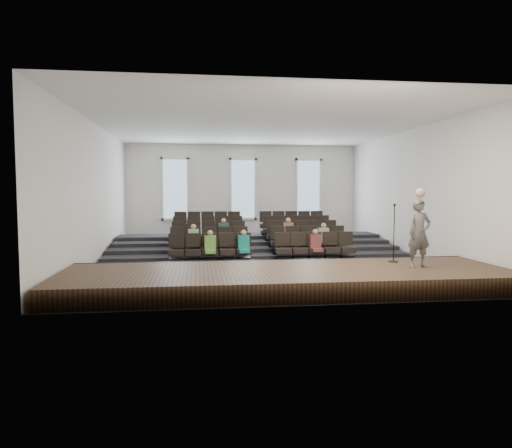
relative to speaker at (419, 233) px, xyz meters
The scene contains 14 objects.
ground 6.45m from the speaker, 125.03° to the left, with size 14.00×14.00×0.00m, color black.
ceiling 7.24m from the speaker, 125.03° to the left, with size 12.00×14.00×0.02m, color white.
wall_back 12.74m from the speaker, 106.52° to the left, with size 12.00×0.04×5.00m, color white.
wall_front 4.20m from the speaker, 152.65° to the right, with size 12.00×0.04×5.00m, color white.
wall_left 10.97m from the speaker, 151.86° to the left, with size 0.04×14.00×5.00m, color white.
wall_right 5.79m from the speaker, 64.94° to the left, with size 0.04×14.00×5.00m, color white.
stage 3.80m from the speaker, behind, with size 11.80×3.60×0.50m, color #4C3620.
stage_lip 4.21m from the speaker, 153.23° to the left, with size 11.80×0.06×0.52m, color black.
risers 9.16m from the speaker, 113.45° to the left, with size 11.80×4.80×0.60m.
seating_rows 7.64m from the speaker, 118.35° to the left, with size 6.80×4.70×1.67m.
windows 12.69m from the speaker, 106.61° to the left, with size 8.44×0.10×3.24m.
audience 6.63m from the speaker, 124.26° to the left, with size 5.45×2.64×1.10m.
speaker is the anchor object (origin of this frame).
mic_stand 1.11m from the speaker, 105.74° to the left, with size 0.29×0.29×1.71m.
Camera 1 is at (-2.35, -16.81, 2.55)m, focal length 32.00 mm.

